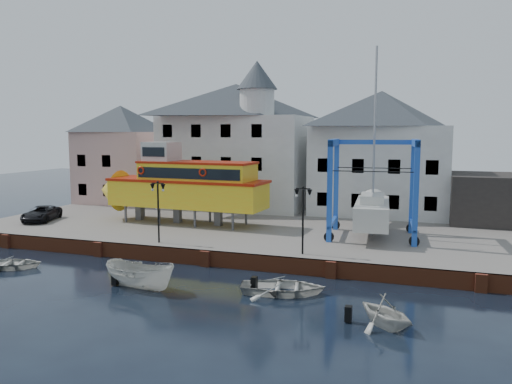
% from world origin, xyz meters
% --- Properties ---
extents(ground, '(140.00, 140.00, 0.00)m').
position_xyz_m(ground, '(0.00, 0.00, 0.00)').
color(ground, black).
rests_on(ground, ground).
extents(hardstanding, '(44.00, 22.00, 1.00)m').
position_xyz_m(hardstanding, '(0.00, 11.00, 0.50)').
color(hardstanding, slate).
rests_on(hardstanding, ground).
extents(quay_wall, '(44.00, 0.47, 1.00)m').
position_xyz_m(quay_wall, '(-0.00, 0.10, 0.50)').
color(quay_wall, brown).
rests_on(quay_wall, ground).
extents(building_pink, '(8.00, 7.00, 10.30)m').
position_xyz_m(building_pink, '(-18.00, 18.00, 6.15)').
color(building_pink, tan).
rests_on(building_pink, hardstanding).
extents(building_white_main, '(14.00, 8.30, 14.00)m').
position_xyz_m(building_white_main, '(-4.87, 18.39, 7.34)').
color(building_white_main, silver).
rests_on(building_white_main, hardstanding).
extents(building_white_right, '(12.00, 8.00, 11.20)m').
position_xyz_m(building_white_right, '(9.00, 19.00, 6.60)').
color(building_white_right, silver).
rests_on(building_white_right, hardstanding).
extents(shed_dark, '(8.00, 7.00, 4.00)m').
position_xyz_m(shed_dark, '(19.00, 17.00, 3.00)').
color(shed_dark, black).
rests_on(shed_dark, hardstanding).
extents(lamp_post_left, '(1.12, 0.32, 4.20)m').
position_xyz_m(lamp_post_left, '(-4.00, 1.20, 4.17)').
color(lamp_post_left, black).
rests_on(lamp_post_left, hardstanding).
extents(lamp_post_right, '(1.12, 0.32, 4.20)m').
position_xyz_m(lamp_post_right, '(6.00, 1.20, 4.17)').
color(lamp_post_right, black).
rests_on(lamp_post_right, hardstanding).
extents(tour_boat, '(15.47, 4.40, 6.67)m').
position_xyz_m(tour_boat, '(-6.32, 8.41, 4.14)').
color(tour_boat, '#59595E').
rests_on(tour_boat, hardstanding).
extents(travel_lift, '(6.60, 9.02, 13.41)m').
position_xyz_m(travel_lift, '(9.45, 8.44, 3.24)').
color(travel_lift, blue).
rests_on(travel_lift, hardstanding).
extents(van, '(3.40, 4.93, 1.25)m').
position_xyz_m(van, '(-17.69, 5.46, 1.63)').
color(van, black).
rests_on(van, hardstanding).
extents(motorboat_a, '(4.65, 2.28, 1.72)m').
position_xyz_m(motorboat_a, '(-1.43, -5.32, 0.00)').
color(motorboat_a, beige).
rests_on(motorboat_a, ground).
extents(motorboat_b, '(5.01, 4.02, 0.92)m').
position_xyz_m(motorboat_b, '(6.11, -3.63, 0.00)').
color(motorboat_b, beige).
rests_on(motorboat_b, ground).
extents(motorboat_c, '(3.87, 3.84, 1.55)m').
position_xyz_m(motorboat_c, '(11.57, -6.57, 0.00)').
color(motorboat_c, beige).
rests_on(motorboat_c, ground).
extents(motorboat_d, '(4.62, 4.03, 0.80)m').
position_xyz_m(motorboat_d, '(-11.41, -4.35, 0.00)').
color(motorboat_d, beige).
rests_on(motorboat_d, ground).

